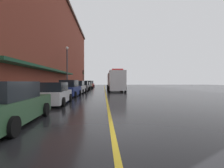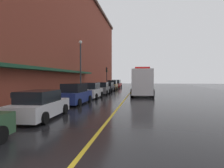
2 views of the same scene
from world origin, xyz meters
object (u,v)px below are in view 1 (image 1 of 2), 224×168
Objects in this scene: parked_car_1 at (54,94)px; parked_car_2 at (70,89)px; parked_car_0 at (6,105)px; traffic_light_near at (83,75)px; parked_car_4 at (83,86)px; parked_car_5 at (86,86)px; parking_meter_3 at (78,85)px; parked_car_6 at (88,85)px; street_lamp_left at (67,64)px; parking_meter_0 at (39,89)px; parked_car_3 at (77,87)px; parking_meter_2 at (84,84)px; parked_car_7 at (90,84)px; parking_meter_1 at (33,90)px; box_truck at (116,81)px; parking_meter_4 at (32,90)px.

parked_car_2 is (-0.15, 6.29, 0.09)m from parked_car_1.
traffic_light_near is (-1.31, 34.63, 2.37)m from parked_car_0.
parked_car_4 is (0.11, 22.98, 0.01)m from parked_car_0.
parking_meter_3 is at bearing 150.85° from parked_car_5.
parked_car_4 is 10.80m from parked_car_6.
parked_car_2 is 21.68m from parked_car_6.
street_lamp_left is at bearing 169.70° from parked_car_5.
parking_meter_0 is at bearing -90.13° from traffic_light_near.
parked_car_0 reaches higher than parked_car_1.
parking_meter_2 is (-1.33, 18.31, 0.23)m from parked_car_3.
parked_car_7 reaches higher than parking_meter_1.
box_truck is at bearing -28.60° from parked_car_2.
parked_car_7 is at bearing 87.66° from parking_meter_1.
parked_car_0 is at bearing -76.26° from parking_meter_1.
parked_car_5 reaches higher than parking_meter_2.
parked_car_6 is at bearing 87.21° from parking_meter_4.
parked_car_5 is at bearing -1.77° from parked_car_1.
parked_car_0 is 39.82m from parked_car_7.
traffic_light_near reaches higher than parking_meter_0.
street_lamp_left is at bearing 92.67° from parking_meter_0.
parked_car_4 is (0.15, 5.60, -0.03)m from parked_car_3.
parking_meter_0 is (-1.33, -10.65, 0.23)m from parked_car_3.
parked_car_4 is at bearing -83.06° from traffic_light_near.
parked_car_6 is 13.18m from box_truck.
parked_car_6 is at bearing 87.08° from parking_meter_0.
parked_car_3 is 17.46m from traffic_light_near.
parking_meter_1 is 1.00× the size of parking_meter_3.
box_truck is at bearing -102.11° from parked_car_4.
box_truck is 15.50m from parking_meter_2.
parking_meter_2 is at bearing 93.33° from traffic_light_near.
traffic_light_near reaches higher than parking_meter_4.
parked_car_3 is 22.44m from parked_car_7.
traffic_light_near is (0.06, 29.04, 2.10)m from parking_meter_1.
parked_car_2 reaches higher than parking_meter_2.
parked_car_5 is at bearing 86.39° from parking_meter_0.
parking_meter_3 is at bearing 9.52° from parked_car_3.
parking_meter_4 is at bearing -90.00° from parking_meter_2.
parked_car_4 is at bearing -2.04° from parked_car_1.
parked_car_1 is 1.05× the size of parked_car_5.
parked_car_6 is 2.77m from traffic_light_near.
parked_car_6 is 6.04m from parked_car_7.
parked_car_6 is at bearing -1.68° from parked_car_0.
box_truck is 6.32× the size of parking_meter_1.
parking_meter_1 is 1.00× the size of parking_meter_4.
parking_meter_4 is (0.00, -0.17, 0.00)m from parking_meter_1.
parked_car_7 is 13.55m from parking_meter_3.
parked_car_3 is 4.62m from street_lamp_left.
parked_car_4 is 5.64m from parked_car_5.
parked_car_2 reaches higher than parked_car_3.
parked_car_6 reaches higher than parked_car_4.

